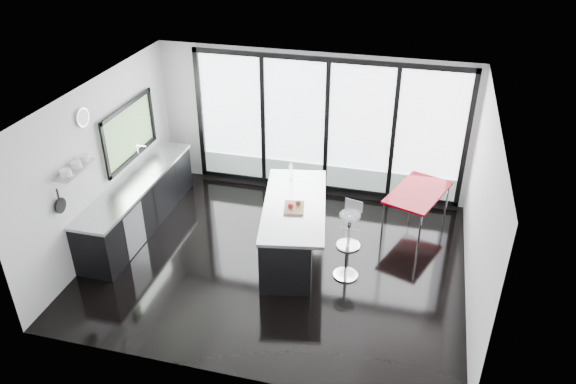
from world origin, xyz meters
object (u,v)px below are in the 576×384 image
(island, at_px, (290,228))
(red_table, at_px, (416,209))
(bar_stool_near, at_px, (346,260))
(bar_stool_far, at_px, (349,230))

(island, distance_m, red_table, 2.38)
(island, xyz_separation_m, red_table, (1.99, 1.32, -0.12))
(island, xyz_separation_m, bar_stool_near, (1.02, -0.40, -0.17))
(island, relative_size, bar_stool_far, 3.82)
(island, relative_size, bar_stool_near, 3.98)
(bar_stool_near, relative_size, red_table, 0.46)
(island, bearing_deg, red_table, 33.52)
(bar_stool_near, bearing_deg, red_table, 63.56)
(bar_stool_near, xyz_separation_m, red_table, (0.97, 1.72, 0.05))
(bar_stool_far, xyz_separation_m, red_table, (1.05, 0.90, 0.04))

